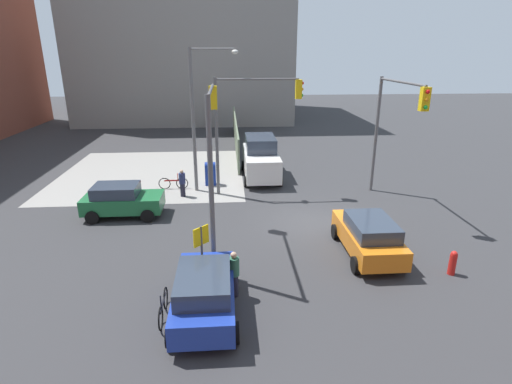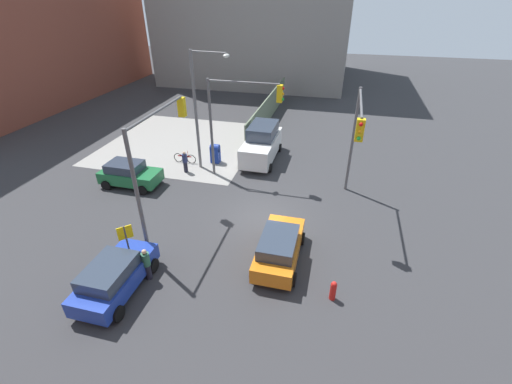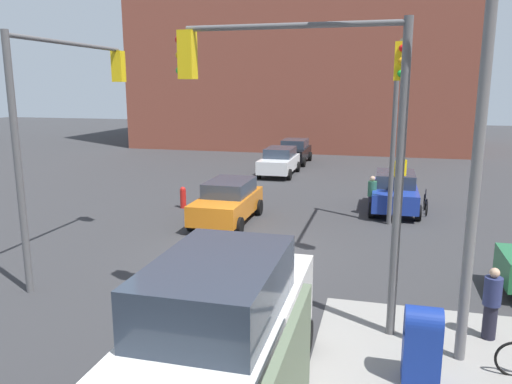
{
  "view_description": "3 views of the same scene",
  "coord_description": "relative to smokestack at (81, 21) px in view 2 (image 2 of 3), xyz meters",
  "views": [
    {
      "loc": [
        -17.33,
        3.91,
        7.74
      ],
      "look_at": [
        -0.57,
        2.69,
        1.83
      ],
      "focal_mm": 28.0,
      "sensor_mm": 36.0,
      "label": 1
    },
    {
      "loc": [
        -15.5,
        -3.57,
        11.15
      ],
      "look_at": [
        0.07,
        0.35,
        1.6
      ],
      "focal_mm": 24.0,
      "sensor_mm": 36.0,
      "label": 2
    },
    {
      "loc": [
        14.75,
        4.16,
        5.19
      ],
      "look_at": [
        -1.48,
        -0.01,
        1.65
      ],
      "focal_mm": 35.0,
      "sensor_mm": 36.0,
      "label": 3
    }
  ],
  "objects": [
    {
      "name": "ground_plane",
      "position": [
        -26.17,
        -30.0,
        -7.7
      ],
      "size": [
        120.0,
        120.0,
        0.0
      ],
      "primitive_type": "plane",
      "color": "#333335"
    },
    {
      "name": "sidewalk_corner",
      "position": [
        -17.17,
        -21.0,
        -7.7
      ],
      "size": [
        12.0,
        12.0,
        0.01
      ],
      "primitive_type": "cube",
      "color": "gray",
      "rests_on": "ground"
    },
    {
      "name": "construction_fence",
      "position": [
        -9.79,
        -26.8,
        -6.5
      ],
      "size": [
        16.76,
        0.12,
        2.4
      ],
      "primitive_type": "cube",
      "color": "#607056",
      "rests_on": "ground"
    },
    {
      "name": "building_loft_east",
      "position": [
        9.83,
        -21.46,
        2.07
      ],
      "size": [
        20.0,
        24.0,
        19.56
      ],
      "color": "gray",
      "rests_on": "ground"
    },
    {
      "name": "smokestack",
      "position": [
        0.0,
        0.0,
        0.0
      ],
      "size": [
        1.8,
        1.8,
        15.41
      ],
      "primitive_type": "cylinder",
      "color": "brown",
      "rests_on": "ground"
    },
    {
      "name": "traffic_signal_nw_corner",
      "position": [
        -28.58,
        -25.5,
        -3.07
      ],
      "size": [
        5.49,
        0.36,
        6.5
      ],
      "color": "#59595B",
      "rests_on": "ground"
    },
    {
      "name": "traffic_signal_se_corner",
      "position": [
        -23.75,
        -34.5,
        -3.07
      ],
      "size": [
        5.46,
        0.36,
        6.5
      ],
      "color": "#59595B",
      "rests_on": "ground"
    },
    {
      "name": "traffic_signal_ne_corner",
      "position": [
        -21.67,
        -27.32,
        -3.11
      ],
      "size": [
        0.36,
        4.84,
        6.5
      ],
      "color": "#59595B",
      "rests_on": "ground"
    },
    {
      "name": "street_lamp_corner",
      "position": [
        -21.01,
        -24.57,
        -3.0
      ],
      "size": [
        0.62,
        2.67,
        8.0
      ],
      "color": "slate",
      "rests_on": "ground"
    },
    {
      "name": "warning_sign_two_way",
      "position": [
        -31.57,
        -25.15,
        -6.06
      ],
      "size": [
        0.48,
        0.48,
        2.4
      ],
      "color": "#4C4C4C",
      "rests_on": "ground"
    },
    {
      "name": "mailbox_blue",
      "position": [
        -19.97,
        -25.0,
        -6.94
      ],
      "size": [
        0.56,
        0.64,
        1.43
      ],
      "color": "navy",
      "rests_on": "ground"
    },
    {
      "name": "fire_hydrant",
      "position": [
        -31.17,
        -34.2,
        -7.22
      ],
      "size": [
        0.26,
        0.26,
        0.94
      ],
      "color": "red",
      "rests_on": "ground"
    },
    {
      "name": "sedan_green",
      "position": [
        -24.62,
        -20.8,
        -6.86
      ],
      "size": [
        2.02,
        3.81,
        1.62
      ],
      "color": "#1E6638",
      "rests_on": "ground"
    },
    {
      "name": "sedan_blue",
      "position": [
        -32.97,
        -25.28,
        -6.86
      ],
      "size": [
        4.09,
        2.02,
        1.62
      ],
      "color": "#1E389E",
      "rests_on": "ground"
    },
    {
      "name": "coupe_orange",
      "position": [
        -29.45,
        -31.6,
        -6.86
      ],
      "size": [
        4.28,
        2.02,
        1.62
      ],
      "color": "orange",
      "rests_on": "ground"
    },
    {
      "name": "van_white_delivery",
      "position": [
        -18.59,
        -28.2,
        -6.42
      ],
      "size": [
        5.4,
        2.32,
        2.62
      ],
      "color": "white",
      "rests_on": "ground"
    },
    {
      "name": "pedestrian_crossing",
      "position": [
        -31.97,
        -26.2,
        -6.86
      ],
      "size": [
        0.36,
        0.36,
        1.63
      ],
      "rotation": [
        0.0,
        0.0,
        6.28
      ],
      "color": "#2D664C",
      "rests_on": "ground"
    },
    {
      "name": "pedestrian_waiting",
      "position": [
        -21.97,
        -23.5,
        -6.9
      ],
      "size": [
        0.36,
        0.36,
        1.56
      ],
      "rotation": [
        0.0,
        0.0,
        2.78
      ],
      "color": "navy",
      "rests_on": "ground"
    },
    {
      "name": "bicycle_leaning_on_fence",
      "position": [
        -20.57,
        -22.8,
        -7.36
      ],
      "size": [
        0.05,
        1.75,
        0.97
      ],
      "color": "black",
      "rests_on": "ground"
    },
    {
      "name": "bicycle_at_crosswalk",
      "position": [
        -32.97,
        -24.0,
        -7.36
      ],
      "size": [
        1.75,
        0.05,
        0.97
      ],
      "color": "black",
      "rests_on": "ground"
    }
  ]
}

